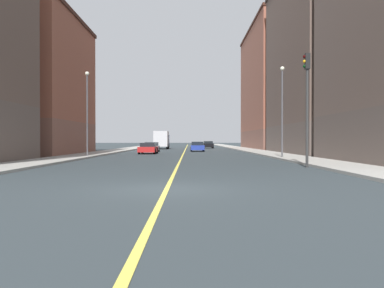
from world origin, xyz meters
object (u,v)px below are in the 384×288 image
at_px(street_lamp_left_near, 282,103).
at_px(car_black, 208,145).
at_px(building_left_far, 276,88).
at_px(car_white, 152,147).
at_px(car_red, 148,148).
at_px(car_blue, 197,147).
at_px(building_right_midblock, 35,85).
at_px(traffic_light_left_near, 307,95).
at_px(box_truck, 162,140).
at_px(street_lamp_right_near, 87,105).
at_px(building_left_mid, 323,62).

relative_size(street_lamp_left_near, car_black, 1.67).
distance_m(building_left_far, car_white, 28.36).
bearing_deg(car_red, car_blue, 58.85).
bearing_deg(building_right_midblock, car_white, 42.10).
bearing_deg(traffic_light_left_near, car_white, 111.24).
xyz_separation_m(traffic_light_left_near, car_black, (-3.33, 53.36, -3.56)).
relative_size(car_blue, box_truck, 0.64).
bearing_deg(car_black, street_lamp_right_near, -107.66).
relative_size(street_lamp_right_near, box_truck, 1.15).
bearing_deg(car_red, car_white, 92.71).
bearing_deg(car_white, building_right_midblock, -137.90).
height_order(building_right_midblock, car_red, building_right_midblock).
distance_m(street_lamp_right_near, car_blue, 22.31).
bearing_deg(car_red, building_left_mid, -1.29).
distance_m(car_blue, box_truck, 15.79).
relative_size(traffic_light_left_near, car_red, 1.54).
bearing_deg(building_left_mid, traffic_light_left_near, -110.35).
height_order(traffic_light_left_near, street_lamp_left_near, street_lamp_left_near).
height_order(street_lamp_left_near, car_blue, street_lamp_left_near).
bearing_deg(box_truck, car_white, -90.67).
xyz_separation_m(traffic_light_left_near, car_red, (-11.57, 23.00, -3.60)).
height_order(street_lamp_right_near, car_black, street_lamp_right_near).
distance_m(building_left_mid, building_left_far, 25.22).
bearing_deg(building_left_far, box_truck, -178.34).
relative_size(building_right_midblock, traffic_light_left_near, 2.51).
distance_m(traffic_light_left_near, box_truck, 48.69).
bearing_deg(box_truck, car_blue, -67.70).
bearing_deg(car_black, box_truck, -143.67).
relative_size(building_left_mid, traffic_light_left_near, 3.17).
relative_size(street_lamp_right_near, car_white, 1.91).
distance_m(building_right_midblock, street_lamp_left_near, 26.41).
bearing_deg(building_left_far, car_white, -139.92).
height_order(building_right_midblock, street_lamp_right_near, building_right_midblock).
distance_m(building_left_mid, car_blue, 19.93).
xyz_separation_m(building_left_mid, street_lamp_left_near, (-7.35, -11.84, -5.74)).
distance_m(street_lamp_right_near, car_red, 11.49).
bearing_deg(car_black, street_lamp_left_near, -84.18).
relative_size(traffic_light_left_near, box_truck, 0.99).
relative_size(street_lamp_left_near, box_truck, 1.15).
relative_size(street_lamp_right_near, car_blue, 1.80).
height_order(building_right_midblock, box_truck, building_right_midblock).
bearing_deg(building_left_far, traffic_light_left_near, -99.93).
bearing_deg(car_black, building_left_mid, -69.21).
distance_m(street_lamp_left_near, box_truck, 38.76).
relative_size(building_left_far, car_blue, 6.16).
distance_m(building_left_far, car_red, 33.34).
bearing_deg(building_left_mid, car_blue, 144.54).
distance_m(street_lamp_right_near, car_black, 42.28).
bearing_deg(street_lamp_left_near, car_red, 135.68).
height_order(street_lamp_left_near, car_white, street_lamp_left_near).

